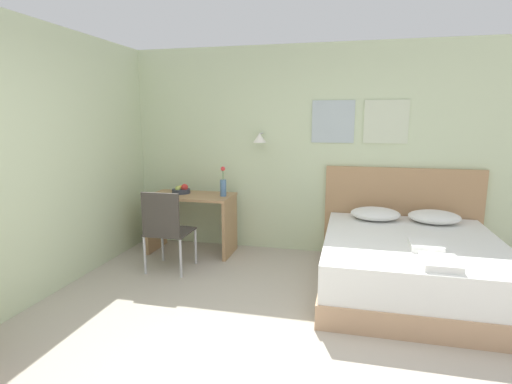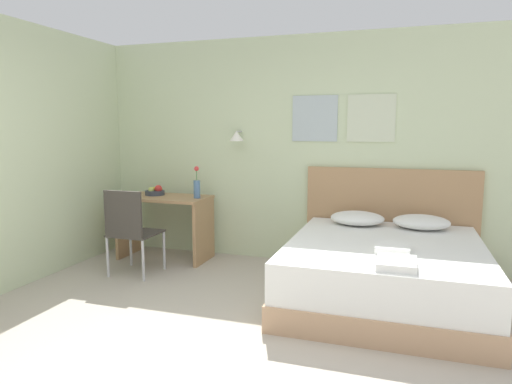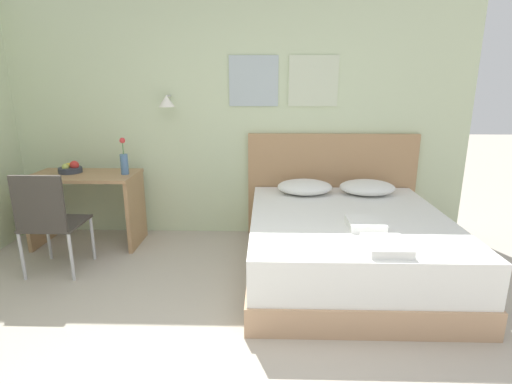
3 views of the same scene
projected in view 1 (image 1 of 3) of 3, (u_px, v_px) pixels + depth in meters
ground_plane at (255, 372)px, 2.78m from camera, size 24.00×24.00×0.00m
wall_back at (305, 151)px, 5.14m from camera, size 5.37×0.31×2.65m
bed at (411, 266)px, 4.02m from camera, size 1.74×1.97×0.56m
headboard at (401, 214)px, 4.94m from camera, size 1.86×0.06×1.15m
pillow_left at (375, 214)px, 4.71m from camera, size 0.57×0.46×0.14m
pillow_right at (434, 217)px, 4.56m from camera, size 0.57×0.46×0.14m
folded_towel_near_foot at (426, 245)px, 3.67m from camera, size 0.28×0.30×0.06m
folded_towel_mid_bed at (440, 263)px, 3.23m from camera, size 0.29×0.34×0.06m
desk at (192, 213)px, 5.20m from camera, size 1.08×0.58×0.77m
desk_chair at (165, 226)px, 4.49m from camera, size 0.48×0.48×0.95m
fruit_bowl at (182, 190)px, 5.24m from camera, size 0.24×0.24×0.13m
flower_vase at (223, 186)px, 5.02m from camera, size 0.08×0.08×0.38m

